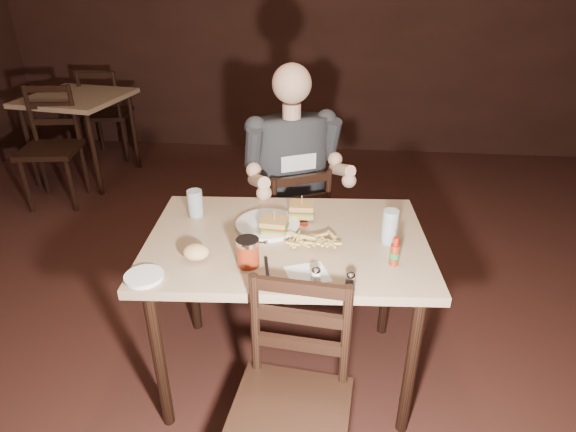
# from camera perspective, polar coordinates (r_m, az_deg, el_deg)

# --- Properties ---
(room_shell) EXTENTS (7.00, 7.00, 7.00)m
(room_shell) POSITION_cam_1_polar(r_m,az_deg,el_deg) (1.62, -7.82, 13.07)
(room_shell) COLOR black
(room_shell) RESTS_ON ground
(main_table) EXTENTS (1.23, 0.86, 0.77)m
(main_table) POSITION_cam_1_polar(r_m,az_deg,el_deg) (2.09, -0.14, -4.61)
(main_table) COLOR tan
(main_table) RESTS_ON ground
(bg_table) EXTENTS (0.91, 0.91, 0.77)m
(bg_table) POSITION_cam_1_polar(r_m,az_deg,el_deg) (4.76, -23.68, 11.90)
(bg_table) COLOR tan
(bg_table) RESTS_ON ground
(chair_far) EXTENTS (0.52, 0.54, 0.83)m
(chair_far) POSITION_cam_1_polar(r_m,az_deg,el_deg) (2.84, 0.33, -1.52)
(chair_far) COLOR black
(chair_far) RESTS_ON ground
(chair_near) EXTENTS (0.45, 0.48, 0.87)m
(chair_near) POSITION_cam_1_polar(r_m,az_deg,el_deg) (1.78, 0.16, -22.59)
(chair_near) COLOR black
(chair_near) RESTS_ON ground
(bg_chair_far) EXTENTS (0.48, 0.51, 0.90)m
(bg_chair_far) POSITION_cam_1_polar(r_m,az_deg,el_deg) (5.29, -20.51, 11.29)
(bg_chair_far) COLOR black
(bg_chair_far) RESTS_ON ground
(bg_chair_near) EXTENTS (0.50, 0.54, 0.94)m
(bg_chair_near) POSITION_cam_1_polar(r_m,az_deg,el_deg) (4.37, -26.39, 7.10)
(bg_chair_near) COLOR black
(bg_chair_near) RESTS_ON ground
(diner) EXTENTS (0.67, 0.61, 0.94)m
(diner) POSITION_cam_1_polar(r_m,az_deg,el_deg) (2.59, 0.71, 7.30)
(diner) COLOR #27272B
(diner) RESTS_ON chair_far
(dinner_plate) EXTENTS (0.29, 0.29, 0.02)m
(dinner_plate) POSITION_cam_1_polar(r_m,az_deg,el_deg) (2.12, -2.42, -1.14)
(dinner_plate) COLOR white
(dinner_plate) RESTS_ON main_table
(sandwich_left) EXTENTS (0.11, 0.09, 0.10)m
(sandwich_left) POSITION_cam_1_polar(r_m,az_deg,el_deg) (2.17, 1.64, 1.20)
(sandwich_left) COLOR #BA8B48
(sandwich_left) RESTS_ON dinner_plate
(sandwich_right) EXTENTS (0.12, 0.10, 0.10)m
(sandwich_right) POSITION_cam_1_polar(r_m,az_deg,el_deg) (2.04, -1.64, -0.69)
(sandwich_right) COLOR #BA8B48
(sandwich_right) RESTS_ON dinner_plate
(fries_pile) EXTENTS (0.25, 0.18, 0.04)m
(fries_pile) POSITION_cam_1_polar(r_m,az_deg,el_deg) (1.97, 2.87, -2.75)
(fries_pile) COLOR #DCBB61
(fries_pile) RESTS_ON dinner_plate
(ketchup_dollop) EXTENTS (0.04, 0.04, 0.01)m
(ketchup_dollop) POSITION_cam_1_polar(r_m,az_deg,el_deg) (2.10, 1.93, -1.03)
(ketchup_dollop) COLOR maroon
(ketchup_dollop) RESTS_ON dinner_plate
(glass_left) EXTENTS (0.07, 0.07, 0.13)m
(glass_left) POSITION_cam_1_polar(r_m,az_deg,el_deg) (2.23, -10.92, 1.46)
(glass_left) COLOR silver
(glass_left) RESTS_ON main_table
(glass_right) EXTENTS (0.07, 0.07, 0.15)m
(glass_right) POSITION_cam_1_polar(r_m,az_deg,el_deg) (2.02, 11.97, -1.26)
(glass_right) COLOR silver
(glass_right) RESTS_ON main_table
(hot_sauce) EXTENTS (0.04, 0.04, 0.12)m
(hot_sauce) POSITION_cam_1_polar(r_m,az_deg,el_deg) (1.89, 12.54, -4.10)
(hot_sauce) COLOR maroon
(hot_sauce) RESTS_ON main_table
(salt_shaker) EXTENTS (0.04, 0.04, 0.06)m
(salt_shaker) POSITION_cam_1_polar(r_m,az_deg,el_deg) (1.75, 3.33, -7.18)
(salt_shaker) COLOR white
(salt_shaker) RESTS_ON main_table
(pepper_shaker) EXTENTS (0.04, 0.04, 0.07)m
(pepper_shaker) POSITION_cam_1_polar(r_m,az_deg,el_deg) (1.73, 7.40, -7.75)
(pepper_shaker) COLOR #38332D
(pepper_shaker) RESTS_ON main_table
(syrup_dispenser) EXTENTS (0.10, 0.10, 0.11)m
(syrup_dispenser) POSITION_cam_1_polar(r_m,az_deg,el_deg) (1.84, -4.77, -4.32)
(syrup_dispenser) COLOR maroon
(syrup_dispenser) RESTS_ON main_table
(napkin) EXTENTS (0.19, 0.18, 0.00)m
(napkin) POSITION_cam_1_polar(r_m,az_deg,el_deg) (1.82, 2.33, -6.88)
(napkin) COLOR white
(napkin) RESTS_ON main_table
(knife) EXTENTS (0.05, 0.20, 0.00)m
(knife) POSITION_cam_1_polar(r_m,az_deg,el_deg) (1.82, -2.47, -6.59)
(knife) COLOR silver
(knife) RESTS_ON napkin
(fork) EXTENTS (0.01, 0.16, 0.00)m
(fork) POSITION_cam_1_polar(r_m,az_deg,el_deg) (1.78, 2.87, -7.65)
(fork) COLOR silver
(fork) RESTS_ON napkin
(side_plate) EXTENTS (0.15, 0.15, 0.01)m
(side_plate) POSITION_cam_1_polar(r_m,az_deg,el_deg) (1.87, -16.68, -6.98)
(side_plate) COLOR white
(side_plate) RESTS_ON main_table
(bread_roll) EXTENTS (0.11, 0.09, 0.06)m
(bread_roll) POSITION_cam_1_polar(r_m,az_deg,el_deg) (1.90, -10.85, -4.21)
(bread_roll) COLOR tan
(bread_roll) RESTS_ON side_plate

